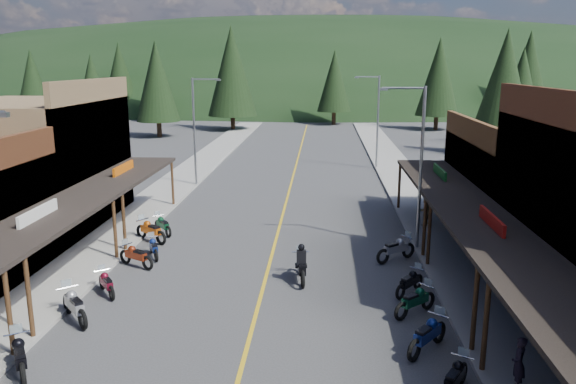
% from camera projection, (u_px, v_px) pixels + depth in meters
% --- Properties ---
extents(ground, '(220.00, 220.00, 0.00)m').
position_uv_depth(ground, '(255.00, 317.00, 20.47)').
color(ground, '#38383A').
rests_on(ground, ground).
extents(centerline, '(0.15, 90.00, 0.01)m').
position_uv_depth(centerline, '(289.00, 193.00, 39.92)').
color(centerline, gold).
rests_on(centerline, ground).
extents(sidewalk_west, '(3.40, 94.00, 0.15)m').
position_uv_depth(sidewalk_west, '(168.00, 190.00, 40.42)').
color(sidewalk_west, gray).
rests_on(sidewalk_west, ground).
extents(sidewalk_east, '(3.40, 94.00, 0.15)m').
position_uv_depth(sidewalk_east, '(412.00, 194.00, 39.38)').
color(sidewalk_east, gray).
rests_on(sidewalk_east, ground).
extents(shop_west_3, '(10.90, 10.20, 8.20)m').
position_uv_depth(shop_west_3, '(35.00, 164.00, 31.50)').
color(shop_west_3, brown).
rests_on(shop_west_3, ground).
extents(shop_east_3, '(10.90, 10.20, 6.20)m').
position_uv_depth(shop_east_3, '(534.00, 187.00, 30.06)').
color(shop_east_3, '#4C2D16').
rests_on(shop_east_3, ground).
extents(streetlight_1, '(2.16, 0.18, 8.00)m').
position_uv_depth(streetlight_1, '(196.00, 127.00, 41.28)').
color(streetlight_1, gray).
rests_on(streetlight_1, ground).
extents(streetlight_2, '(2.16, 0.18, 8.00)m').
position_uv_depth(streetlight_2, '(418.00, 161.00, 26.83)').
color(streetlight_2, gray).
rests_on(streetlight_2, ground).
extents(streetlight_3, '(2.16, 0.18, 8.00)m').
position_uv_depth(streetlight_3, '(376.00, 118.00, 48.23)').
color(streetlight_3, gray).
rests_on(streetlight_3, ground).
extents(ridge_hill, '(310.00, 140.00, 60.00)m').
position_uv_depth(ridge_hill, '(314.00, 97.00, 151.78)').
color(ridge_hill, black).
rests_on(ridge_hill, ground).
extents(pine_0, '(5.04, 5.04, 11.00)m').
position_uv_depth(pine_0, '(32.00, 81.00, 81.72)').
color(pine_0, black).
rests_on(pine_0, ground).
extents(pine_1, '(5.88, 5.88, 12.50)m').
position_uv_depth(pine_1, '(156.00, 75.00, 88.37)').
color(pine_1, black).
rests_on(pine_1, ground).
extents(pine_2, '(6.72, 6.72, 14.00)m').
position_uv_depth(pine_2, '(232.00, 71.00, 75.69)').
color(pine_2, black).
rests_on(pine_2, ground).
extents(pine_3, '(5.04, 5.04, 11.00)m').
position_uv_depth(pine_3, '(334.00, 81.00, 82.97)').
color(pine_3, black).
rests_on(pine_3, ground).
extents(pine_4, '(5.88, 5.88, 12.50)m').
position_uv_depth(pine_4, '(439.00, 77.00, 76.12)').
color(pine_4, black).
rests_on(pine_4, ground).
extents(pine_5, '(6.72, 6.72, 14.00)m').
position_uv_depth(pine_5, '(528.00, 70.00, 86.66)').
color(pine_5, black).
rests_on(pine_5, ground).
extents(pine_7, '(5.88, 5.88, 12.50)m').
position_uv_depth(pine_7, '(120.00, 74.00, 94.69)').
color(pine_7, black).
rests_on(pine_7, ground).
extents(pine_8, '(4.48, 4.48, 10.00)m').
position_uv_depth(pine_8, '(93.00, 93.00, 59.35)').
color(pine_8, black).
rests_on(pine_8, ground).
extents(pine_9, '(4.93, 4.93, 10.80)m').
position_uv_depth(pine_9, '(521.00, 88.00, 61.36)').
color(pine_9, black).
rests_on(pine_9, ground).
extents(pine_10, '(5.38, 5.38, 11.60)m').
position_uv_depth(pine_10, '(157.00, 82.00, 68.66)').
color(pine_10, black).
rests_on(pine_10, ground).
extents(pine_11, '(5.82, 5.82, 12.40)m').
position_uv_depth(pine_11, '(504.00, 83.00, 54.61)').
color(pine_11, black).
rests_on(pine_11, ground).
extents(bike_west_6, '(1.80, 2.23, 1.25)m').
position_uv_depth(bike_west_6, '(20.00, 355.00, 16.57)').
color(bike_west_6, black).
rests_on(bike_west_6, ground).
extents(bike_west_7, '(2.11, 2.23, 1.32)m').
position_uv_depth(bike_west_7, '(74.00, 304.00, 19.95)').
color(bike_west_7, '#97979C').
rests_on(bike_west_7, ground).
extents(bike_west_8, '(1.61, 1.85, 1.06)m').
position_uv_depth(bike_west_8, '(106.00, 282.00, 22.28)').
color(bike_west_8, maroon).
rests_on(bike_west_8, ground).
extents(bike_west_9, '(2.13, 1.63, 1.18)m').
position_uv_depth(bike_west_9, '(136.00, 255.00, 25.32)').
color(bike_west_9, maroon).
rests_on(bike_west_9, ground).
extents(bike_west_10, '(1.38, 1.94, 1.06)m').
position_uv_depth(bike_west_10, '(154.00, 247.00, 26.59)').
color(bike_west_10, navy).
rests_on(bike_west_10, ground).
extents(bike_west_11, '(2.31, 1.97, 1.31)m').
position_uv_depth(bike_west_11, '(151.00, 230.00, 28.91)').
color(bike_west_11, '#BB500D').
rests_on(bike_west_11, ground).
extents(bike_west_12, '(1.76, 1.94, 1.13)m').
position_uv_depth(bike_west_12, '(163.00, 224.00, 30.19)').
color(bike_west_12, '#0E4625').
rests_on(bike_west_12, ground).
extents(bike_east_6, '(1.56, 2.01, 1.12)m').
position_uv_depth(bike_east_6, '(455.00, 377.00, 15.53)').
color(bike_east_6, black).
rests_on(bike_east_6, ground).
extents(bike_east_7, '(2.00, 2.23, 1.29)m').
position_uv_depth(bike_east_7, '(428.00, 333.00, 17.84)').
color(bike_east_7, navy).
rests_on(bike_east_7, ground).
extents(bike_east_8, '(2.06, 1.94, 1.21)m').
position_uv_depth(bike_east_8, '(415.00, 299.00, 20.48)').
color(bike_east_8, '#0D442A').
rests_on(bike_east_8, ground).
extents(bike_east_9, '(1.72, 1.95, 1.12)m').
position_uv_depth(bike_east_9, '(410.00, 281.00, 22.34)').
color(bike_east_9, black).
rests_on(bike_east_9, ground).
extents(bike_east_10, '(2.26, 1.95, 1.29)m').
position_uv_depth(bike_east_10, '(396.00, 248.00, 26.08)').
color(bike_east_10, gray).
rests_on(bike_east_10, ground).
extents(rider_on_bike, '(0.99, 2.33, 1.73)m').
position_uv_depth(rider_on_bike, '(301.00, 265.00, 23.69)').
color(rider_on_bike, black).
rests_on(rider_on_bike, ground).
extents(pedestrian_east_a, '(0.52, 0.65, 1.56)m').
position_uv_depth(pedestrian_east_a, '(519.00, 364.00, 15.50)').
color(pedestrian_east_a, '#251B29').
rests_on(pedestrian_east_a, sidewalk_east).
extents(pedestrian_east_b, '(0.93, 0.93, 1.72)m').
position_uv_depth(pedestrian_east_b, '(425.00, 210.00, 31.34)').
color(pedestrian_east_b, brown).
rests_on(pedestrian_east_b, sidewalk_east).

